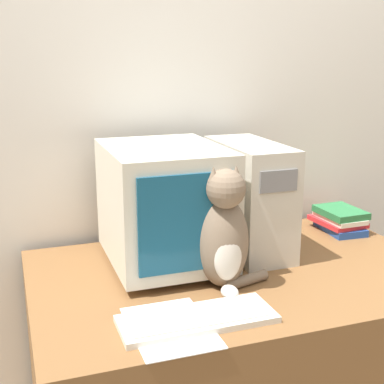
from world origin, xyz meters
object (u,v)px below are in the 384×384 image
object	(u,v)px
computer_tower	(249,197)
book_stack	(340,220)
cat	(224,235)
keyboard	(197,319)
crt_monitor	(164,205)
pen	(144,315)

from	to	relation	value
computer_tower	book_stack	distance (m)	0.47
cat	book_stack	xyz separation A→B (m)	(0.66, 0.34, -0.12)
book_stack	keyboard	bearing A→B (deg)	-146.92
keyboard	cat	world-z (taller)	cat
crt_monitor	pen	world-z (taller)	crt_monitor
computer_tower	book_stack	xyz separation A→B (m)	(0.44, 0.07, -0.15)
book_stack	cat	bearing A→B (deg)	-152.51
cat	book_stack	world-z (taller)	cat
keyboard	book_stack	size ratio (longest dim) A/B	1.88
computer_tower	pen	distance (m)	0.66
computer_tower	cat	world-z (taller)	computer_tower
crt_monitor	keyboard	bearing A→B (deg)	-94.89
pen	keyboard	bearing A→B (deg)	-31.12
crt_monitor	book_stack	xyz separation A→B (m)	(0.77, 0.10, -0.17)
keyboard	book_stack	xyz separation A→B (m)	(0.81, 0.53, 0.04)
book_stack	pen	size ratio (longest dim) A/B	1.60
book_stack	pen	distance (m)	1.04
cat	book_stack	size ratio (longest dim) A/B	1.71
book_stack	pen	world-z (taller)	book_stack
computer_tower	keyboard	bearing A→B (deg)	-128.50
cat	book_stack	bearing A→B (deg)	35.19
crt_monitor	computer_tower	xyz separation A→B (m)	(0.33, 0.04, -0.01)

